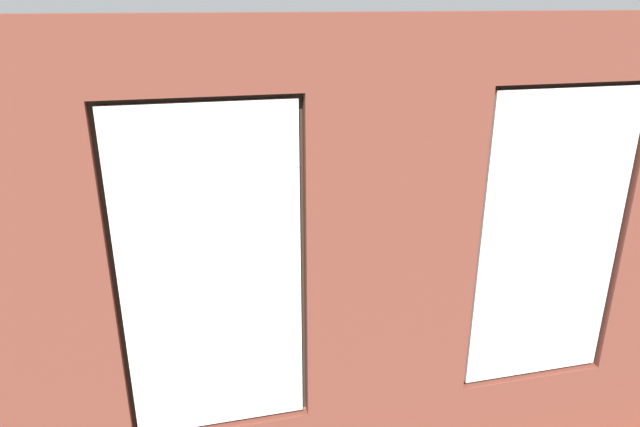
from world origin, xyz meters
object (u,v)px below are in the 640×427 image
at_px(table_plant_small, 324,237).
at_px(papasan_chair, 257,206).
at_px(couch_left, 527,253).
at_px(remote_black, 356,241).
at_px(potted_plant_near_tv, 33,332).
at_px(cup_ceramic, 336,249).
at_px(potted_plant_between_couches, 521,324).
at_px(potted_plant_foreground_right, 61,187).
at_px(media_console, 0,321).
at_px(coffee_table, 324,254).
at_px(potted_plant_corner_near_left, 460,173).
at_px(candle_jar, 286,253).
at_px(couch_by_window, 369,375).
at_px(potted_plant_mid_room_small, 366,222).

distance_m(table_plant_small, papasan_chair, 1.72).
distance_m(couch_left, remote_black, 1.98).
distance_m(couch_left, potted_plant_near_tv, 5.12).
xyz_separation_m(cup_ceramic, potted_plant_between_couches, (-1.05, 1.94, 0.06)).
bearing_deg(papasan_chair, potted_plant_foreground_right, 0.13).
bearing_deg(media_console, coffee_table, -172.44).
relative_size(cup_ceramic, media_console, 0.10).
height_order(media_console, potted_plant_corner_near_left, potted_plant_corner_near_left).
bearing_deg(couch_left, candle_jar, -91.27).
distance_m(couch_by_window, potted_plant_foreground_right, 4.69).
height_order(candle_jar, potted_plant_mid_room_small, candle_jar).
xyz_separation_m(potted_plant_near_tv, potted_plant_foreground_right, (0.26, -2.99, 0.26)).
bearing_deg(media_console, candle_jar, -173.59).
relative_size(candle_jar, potted_plant_mid_room_small, 0.21).
relative_size(table_plant_small, potted_plant_between_couches, 0.34).
distance_m(coffee_table, potted_plant_near_tv, 3.02).
xyz_separation_m(couch_by_window, media_console, (3.08, -1.68, -0.08)).
bearing_deg(coffee_table, couch_left, 171.03).
bearing_deg(couch_by_window, potted_plant_corner_near_left, -124.86).
height_order(couch_by_window, coffee_table, couch_by_window).
bearing_deg(potted_plant_corner_near_left, potted_plant_near_tv, 30.50).
height_order(potted_plant_near_tv, potted_plant_between_couches, potted_plant_near_tv).
distance_m(papasan_chair, potted_plant_corner_near_left, 3.02).
height_order(potted_plant_mid_room_small, potted_plant_corner_near_left, potted_plant_corner_near_left).
relative_size(coffee_table, media_console, 1.53).
height_order(coffee_table, cup_ceramic, cup_ceramic).
relative_size(cup_ceramic, potted_plant_near_tv, 0.11).
distance_m(potted_plant_mid_room_small, potted_plant_between_couches, 3.04).
distance_m(media_console, potted_plant_foreground_right, 2.17).
height_order(media_console, potted_plant_mid_room_small, potted_plant_mid_room_small).
xyz_separation_m(coffee_table, cup_ceramic, (-0.11, 0.12, 0.10)).
relative_size(couch_left, potted_plant_mid_room_small, 3.77).
bearing_deg(potted_plant_mid_room_small, potted_plant_near_tv, 33.62).
bearing_deg(couch_by_window, potted_plant_foreground_right, -53.27).
height_order(media_console, potted_plant_near_tv, potted_plant_near_tv).
bearing_deg(papasan_chair, potted_plant_near_tv, 54.38).
height_order(cup_ceramic, potted_plant_between_couches, potted_plant_between_couches).
bearing_deg(media_console, potted_plant_corner_near_left, -159.82).
bearing_deg(couch_by_window, candle_jar, -81.76).
height_order(couch_left, remote_black, couch_left).
height_order(couch_left, potted_plant_mid_room_small, couch_left).
relative_size(papasan_chair, potted_plant_mid_room_small, 2.05).
bearing_deg(couch_by_window, papasan_chair, -84.22).
bearing_deg(papasan_chair, couch_by_window, 95.78).
height_order(couch_left, potted_plant_near_tv, potted_plant_near_tv).
bearing_deg(remote_black, potted_plant_mid_room_small, -11.38).
distance_m(cup_ceramic, potted_plant_foreground_right, 3.54).
height_order(cup_ceramic, potted_plant_foreground_right, potted_plant_foreground_right).
distance_m(papasan_chair, potted_plant_foreground_right, 2.45).
xyz_separation_m(couch_left, potted_plant_foreground_right, (5.27, -1.99, 0.57)).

